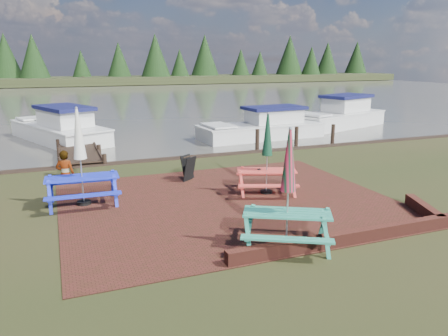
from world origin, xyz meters
TOP-DOWN VIEW (x-y plane):
  - ground at (0.00, 0.00)m, footprint 120.00×120.00m
  - paving at (0.00, 1.00)m, footprint 9.00×7.50m
  - brick_wall at (2.15, -2.42)m, footprint 6.21×1.79m
  - water at (0.00, 37.00)m, footprint 120.00×60.00m
  - far_treeline at (0.00, 66.00)m, footprint 120.00×10.00m
  - picnic_table_teal at (0.05, -2.20)m, footprint 2.40×2.32m
  - picnic_table_red at (1.37, 1.37)m, footprint 2.16×2.05m
  - picnic_table_blue at (-3.80, 2.27)m, footprint 2.00×1.80m
  - chalkboard at (-0.38, 3.62)m, footprint 0.53×0.74m
  - jetty at (-3.50, 11.28)m, footprint 1.76×9.08m
  - boat_jetty at (-4.12, 13.80)m, footprint 4.92×7.45m
  - boat_near at (5.99, 10.89)m, footprint 6.90×2.84m
  - boat_far at (12.13, 12.73)m, footprint 7.32×4.60m
  - person at (-4.17, 5.84)m, footprint 0.73×0.59m

SIDE VIEW (x-z plane):
  - ground at x=0.00m, z-range 0.00..0.00m
  - water at x=0.00m, z-range -0.01..0.01m
  - paving at x=0.00m, z-range 0.00..0.02m
  - jetty at x=-3.50m, z-range -0.39..0.61m
  - brick_wall at x=2.15m, z-range 0.00..0.30m
  - boat_near at x=5.99m, z-range -0.56..1.26m
  - boat_jetty at x=-4.12m, z-range -0.61..1.44m
  - chalkboard at x=-0.38m, z-range 0.01..0.84m
  - boat_far at x=12.13m, z-range -0.63..1.52m
  - picnic_table_red at x=1.37m, z-range -0.36..2.04m
  - person at x=-4.17m, z-range 0.00..1.72m
  - picnic_table_teal at x=0.05m, z-range -0.38..2.17m
  - picnic_table_blue at x=-3.80m, z-range -0.40..2.27m
  - far_treeline at x=0.00m, z-range -0.77..7.33m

